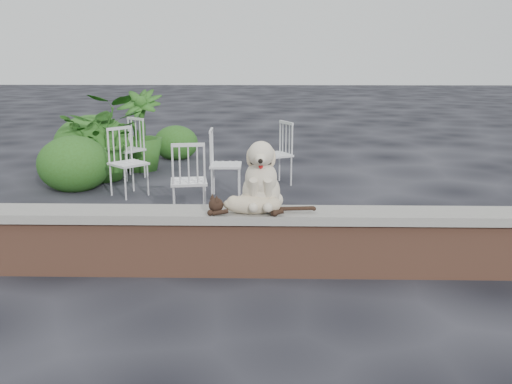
{
  "coord_description": "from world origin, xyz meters",
  "views": [
    {
      "loc": [
        0.24,
        -4.84,
        1.94
      ],
      "look_at": [
        0.13,
        0.2,
        0.7
      ],
      "focal_mm": 39.95,
      "sensor_mm": 36.0,
      "label": 1
    }
  ],
  "objects_px": {
    "chair_b": "(127,149)",
    "potted_plant_a": "(105,137)",
    "dog": "(261,174)",
    "cat": "(252,203)",
    "chair_c": "(189,180)",
    "chair_a": "(128,162)",
    "chair_e": "(226,164)",
    "potted_plant_b": "(140,131)",
    "chair_d": "(275,154)"
  },
  "relations": [
    {
      "from": "dog",
      "to": "chair_d",
      "type": "height_order",
      "value": "dog"
    },
    {
      "from": "chair_a",
      "to": "chair_e",
      "type": "distance_m",
      "value": 1.35
    },
    {
      "from": "potted_plant_a",
      "to": "cat",
      "type": "bearing_deg",
      "value": -58.75
    },
    {
      "from": "chair_b",
      "to": "chair_d",
      "type": "distance_m",
      "value": 2.34
    },
    {
      "from": "chair_b",
      "to": "dog",
      "type": "bearing_deg",
      "value": -23.47
    },
    {
      "from": "dog",
      "to": "potted_plant_a",
      "type": "height_order",
      "value": "potted_plant_a"
    },
    {
      "from": "cat",
      "to": "chair_e",
      "type": "xyz_separation_m",
      "value": [
        -0.44,
        2.82,
        -0.2
      ]
    },
    {
      "from": "dog",
      "to": "chair_e",
      "type": "xyz_separation_m",
      "value": [
        -0.52,
        2.67,
        -0.43
      ]
    },
    {
      "from": "chair_c",
      "to": "potted_plant_a",
      "type": "relative_size",
      "value": 0.7
    },
    {
      "from": "chair_c",
      "to": "potted_plant_b",
      "type": "bearing_deg",
      "value": -76.14
    },
    {
      "from": "dog",
      "to": "potted_plant_a",
      "type": "bearing_deg",
      "value": 123.64
    },
    {
      "from": "chair_a",
      "to": "chair_b",
      "type": "xyz_separation_m",
      "value": [
        -0.29,
        1.13,
        0.0
      ]
    },
    {
      "from": "dog",
      "to": "chair_a",
      "type": "relative_size",
      "value": 0.68
    },
    {
      "from": "dog",
      "to": "cat",
      "type": "distance_m",
      "value": 0.28
    },
    {
      "from": "chair_a",
      "to": "chair_e",
      "type": "height_order",
      "value": "same"
    },
    {
      "from": "cat",
      "to": "chair_a",
      "type": "bearing_deg",
      "value": 122.12
    },
    {
      "from": "chair_a",
      "to": "chair_d",
      "type": "distance_m",
      "value": 2.14
    },
    {
      "from": "chair_b",
      "to": "potted_plant_b",
      "type": "xyz_separation_m",
      "value": [
        0.08,
        0.63,
        0.2
      ]
    },
    {
      "from": "cat",
      "to": "chair_b",
      "type": "relative_size",
      "value": 1.17
    },
    {
      "from": "dog",
      "to": "cat",
      "type": "bearing_deg",
      "value": -117.55
    },
    {
      "from": "chair_a",
      "to": "chair_b",
      "type": "distance_m",
      "value": 1.16
    },
    {
      "from": "chair_b",
      "to": "potted_plant_a",
      "type": "xyz_separation_m",
      "value": [
        -0.29,
        -0.12,
        0.2
      ]
    },
    {
      "from": "chair_e",
      "to": "potted_plant_b",
      "type": "bearing_deg",
      "value": 39.04
    },
    {
      "from": "chair_b",
      "to": "chair_e",
      "type": "xyz_separation_m",
      "value": [
        1.64,
        -1.2,
        0.0
      ]
    },
    {
      "from": "chair_a",
      "to": "chair_d",
      "type": "bearing_deg",
      "value": -26.85
    },
    {
      "from": "chair_d",
      "to": "potted_plant_b",
      "type": "relative_size",
      "value": 0.7
    },
    {
      "from": "cat",
      "to": "chair_a",
      "type": "height_order",
      "value": "chair_a"
    },
    {
      "from": "cat",
      "to": "chair_c",
      "type": "relative_size",
      "value": 1.17
    },
    {
      "from": "chair_a",
      "to": "chair_c",
      "type": "bearing_deg",
      "value": -94.74
    },
    {
      "from": "chair_d",
      "to": "potted_plant_b",
      "type": "bearing_deg",
      "value": -142.91
    },
    {
      "from": "chair_a",
      "to": "cat",
      "type": "bearing_deg",
      "value": -105.06
    },
    {
      "from": "dog",
      "to": "chair_a",
      "type": "height_order",
      "value": "dog"
    },
    {
      "from": "cat",
      "to": "chair_c",
      "type": "xyz_separation_m",
      "value": [
        -0.8,
        1.8,
        -0.2
      ]
    },
    {
      "from": "chair_c",
      "to": "potted_plant_b",
      "type": "distance_m",
      "value": 3.1
    },
    {
      "from": "chair_c",
      "to": "chair_e",
      "type": "bearing_deg",
      "value": -118.5
    },
    {
      "from": "chair_a",
      "to": "chair_b",
      "type": "bearing_deg",
      "value": 57.85
    },
    {
      "from": "chair_e",
      "to": "cat",
      "type": "bearing_deg",
      "value": -172.53
    },
    {
      "from": "chair_b",
      "to": "chair_a",
      "type": "bearing_deg",
      "value": -38.03
    },
    {
      "from": "potted_plant_a",
      "to": "potted_plant_b",
      "type": "height_order",
      "value": "potted_plant_a"
    },
    {
      "from": "chair_b",
      "to": "chair_c",
      "type": "relative_size",
      "value": 1.0
    },
    {
      "from": "chair_d",
      "to": "chair_a",
      "type": "bearing_deg",
      "value": -98.31
    },
    {
      "from": "chair_c",
      "to": "potted_plant_b",
      "type": "height_order",
      "value": "potted_plant_b"
    },
    {
      "from": "chair_a",
      "to": "chair_c",
      "type": "relative_size",
      "value": 1.0
    },
    {
      "from": "chair_c",
      "to": "chair_d",
      "type": "height_order",
      "value": "same"
    },
    {
      "from": "chair_a",
      "to": "chair_c",
      "type": "height_order",
      "value": "same"
    },
    {
      "from": "chair_d",
      "to": "potted_plant_a",
      "type": "relative_size",
      "value": 0.7
    },
    {
      "from": "cat",
      "to": "potted_plant_a",
      "type": "distance_m",
      "value": 4.56
    },
    {
      "from": "cat",
      "to": "chair_d",
      "type": "bearing_deg",
      "value": 86.8
    },
    {
      "from": "chair_d",
      "to": "chair_e",
      "type": "xyz_separation_m",
      "value": [
        -0.67,
        -0.8,
        0.0
      ]
    },
    {
      "from": "cat",
      "to": "potted_plant_b",
      "type": "xyz_separation_m",
      "value": [
        -2.0,
        4.66,
        -0.0
      ]
    }
  ]
}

